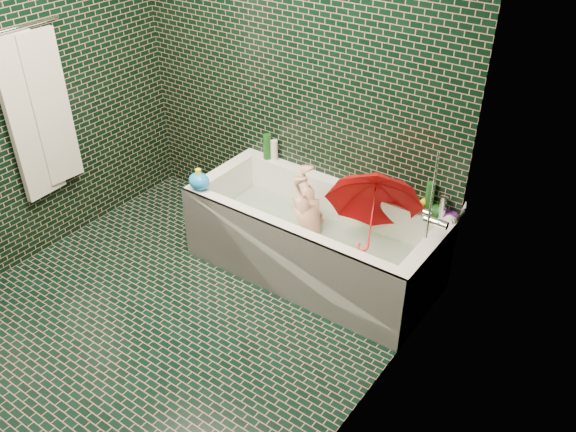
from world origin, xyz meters
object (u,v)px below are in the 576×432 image
Objects in this scene: umbrella at (372,215)px; bath_toy at (199,181)px; rubber_duck at (420,204)px; child at (312,230)px; bathtub at (312,246)px.

bath_toy is at bearing -177.34° from umbrella.
bath_toy is at bearing -144.00° from rubber_duck.
child is 0.75m from rubber_duck.
umbrella is 3.39× the size of bath_toy.
child is 1.51× the size of umbrella.
bathtub is 0.11m from child.
umbrella reaches higher than child.
rubber_duck reaches higher than bathtub.
umbrella is at bearing 7.06° from bathtub.
rubber_duck is at bearing 30.44° from bathtub.
bathtub is 0.56m from umbrella.
bathtub is at bearing 11.04° from bath_toy.
child is at bearing 131.03° from bathtub.
umbrella is 0.35m from rubber_duck.
umbrella reaches higher than rubber_duck.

